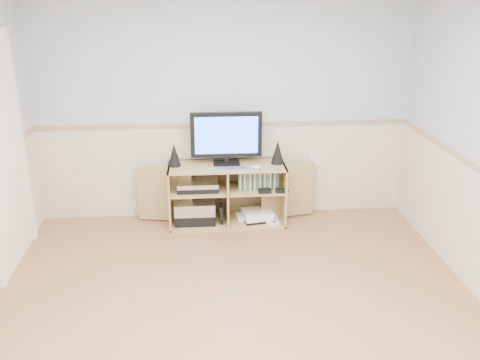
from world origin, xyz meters
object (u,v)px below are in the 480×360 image
object	(u,v)px
keyboard	(232,169)
game_consoles	(256,215)
media_cabinet	(227,192)
monitor	(226,136)

from	to	relation	value
keyboard	game_consoles	bearing A→B (deg)	21.62
keyboard	game_consoles	xyz separation A→B (m)	(0.27, 0.13, -0.59)
media_cabinet	monitor	size ratio (longest dim) A/B	2.59
game_consoles	monitor	bearing A→B (deg)	169.11
media_cabinet	monitor	distance (m)	0.62
media_cabinet	monitor	world-z (taller)	monitor
monitor	game_consoles	distance (m)	0.94
monitor	game_consoles	size ratio (longest dim) A/B	1.61
monitor	keyboard	world-z (taller)	monitor
monitor	keyboard	distance (m)	0.35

